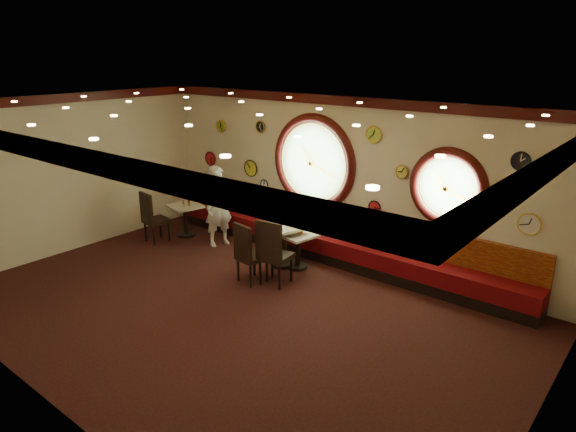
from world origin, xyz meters
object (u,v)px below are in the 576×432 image
(chair_c, at_px, (272,249))
(condiment_a_bottle, at_px, (189,202))
(condiment_a_salt, at_px, (183,202))
(condiment_c_bottle, at_px, (302,230))
(condiment_c_salt, at_px, (298,230))
(table_c, at_px, (298,246))
(waiter, at_px, (219,206))
(chair_a, at_px, (151,214))
(condiment_b_pepper, at_px, (281,223))
(condiment_c_pepper, at_px, (298,231))
(table_b, at_px, (283,240))
(table_a, at_px, (186,217))
(chair_b, at_px, (247,250))
(condiment_b_salt, at_px, (283,222))
(condiment_b_bottle, at_px, (291,221))
(condiment_a_pepper, at_px, (184,204))

(chair_c, relative_size, condiment_a_bottle, 4.58)
(condiment_a_salt, height_order, condiment_c_bottle, condiment_c_bottle)
(condiment_c_salt, bearing_deg, condiment_a_bottle, -175.87)
(table_c, xyz_separation_m, waiter, (-2.07, -0.07, 0.43))
(chair_a, bearing_deg, condiment_b_pepper, 22.95)
(condiment_a_salt, distance_m, condiment_c_pepper, 3.13)
(table_b, relative_size, condiment_c_pepper, 7.93)
(table_a, distance_m, condiment_a_salt, 0.33)
(chair_b, bearing_deg, table_a, 171.26)
(table_a, relative_size, chair_c, 1.03)
(chair_b, height_order, chair_c, chair_c)
(condiment_b_salt, xyz_separation_m, condiment_c_bottle, (0.40, 0.07, -0.10))
(condiment_c_pepper, bearing_deg, condiment_b_pepper, -150.89)
(table_c, height_order, chair_c, chair_c)
(condiment_b_salt, relative_size, condiment_c_pepper, 0.79)
(condiment_b_bottle, bearing_deg, waiter, -178.19)
(condiment_b_pepper, distance_m, condiment_a_bottle, 2.66)
(table_b, bearing_deg, chair_b, -89.35)
(condiment_a_pepper, distance_m, condiment_b_bottle, 2.85)
(table_c, distance_m, chair_c, 0.95)
(condiment_c_pepper, bearing_deg, condiment_a_pepper, -175.01)
(condiment_a_pepper, distance_m, condiment_b_pepper, 2.71)
(condiment_a_salt, height_order, condiment_a_pepper, condiment_a_pepper)
(condiment_b_salt, relative_size, condiment_a_bottle, 0.54)
(condiment_b_bottle, bearing_deg, chair_a, -164.21)
(chair_c, distance_m, condiment_a_salt, 3.35)
(condiment_a_bottle, xyz_separation_m, waiter, (0.88, 0.07, 0.06))
(condiment_c_salt, distance_m, condiment_a_bottle, 2.91)
(condiment_c_bottle, bearing_deg, table_a, -176.37)
(condiment_c_bottle, bearing_deg, condiment_a_salt, -176.69)
(chair_c, xyz_separation_m, condiment_c_pepper, (-0.14, 0.92, 0.05))
(table_a, distance_m, condiment_a_bottle, 0.36)
(condiment_a_salt, relative_size, condiment_b_pepper, 1.11)
(condiment_b_salt, bearing_deg, waiter, -178.96)
(table_b, xyz_separation_m, table_c, (0.28, 0.08, -0.09))
(chair_c, height_order, condiment_a_pepper, chair_c)
(table_c, distance_m, condiment_a_salt, 3.15)
(condiment_c_salt, bearing_deg, condiment_a_salt, -175.75)
(chair_b, bearing_deg, condiment_c_pepper, 86.32)
(chair_b, height_order, condiment_a_salt, chair_b)
(table_c, distance_m, condiment_b_bottle, 0.50)
(chair_c, bearing_deg, condiment_a_bottle, 157.62)
(table_b, xyz_separation_m, condiment_b_bottle, (0.12, 0.07, 0.39))
(condiment_b_bottle, distance_m, condiment_c_bottle, 0.27)
(table_c, relative_size, condiment_c_salt, 8.00)
(chair_b, bearing_deg, condiment_a_bottle, 170.01)
(chair_c, height_order, condiment_a_bottle, chair_c)
(table_b, bearing_deg, condiment_c_salt, 34.02)
(table_b, xyz_separation_m, condiment_c_bottle, (0.35, 0.11, 0.25))
(table_c, bearing_deg, condiment_a_salt, -177.20)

